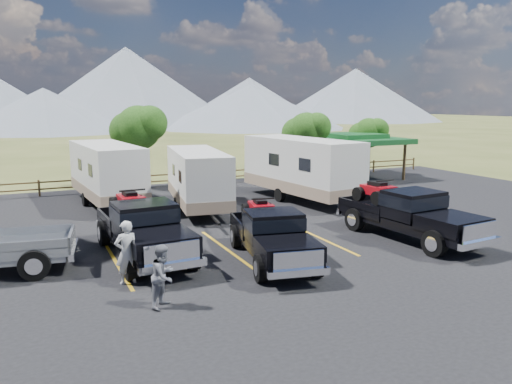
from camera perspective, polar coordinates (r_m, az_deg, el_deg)
name	(u,v)px	position (r m, az deg, el deg)	size (l,w,h in m)	color
ground	(332,276)	(16.21, 8.64, -9.51)	(320.00, 320.00, 0.00)	#414C20
asphalt_lot	(287,251)	(18.65, 3.55, -6.69)	(44.00, 34.00, 0.04)	black
stall_lines	(275,243)	(19.49, 2.15, -5.85)	(12.12, 5.50, 0.01)	gold
tree_ne_a	(306,131)	(34.51, 5.74, 6.94)	(3.11, 2.92, 4.76)	black
tree_ne_b	(368,133)	(38.71, 12.70, 6.57)	(2.77, 2.59, 4.27)	black
tree_north	(138,128)	(32.39, -13.32, 7.13)	(3.46, 3.24, 5.25)	black
rail_fence	(203,176)	(33.26, -6.10, 1.82)	(36.12, 0.12, 1.00)	brown
pavilion	(354,139)	(36.75, 11.18, 5.91)	(6.20, 6.20, 3.22)	brown
mountain_range	(26,90)	(118.69, -24.78, 10.50)	(209.00, 71.00, 20.00)	slate
rig_left	(143,227)	(18.12, -12.81, -3.89)	(2.58, 6.69, 2.20)	black
rig_center	(271,233)	(17.25, 1.78, -4.73)	(2.97, 6.16, 1.97)	black
rig_right	(408,212)	(20.84, 16.93, -2.24)	(2.77, 6.76, 2.20)	black
trailer_left	(107,173)	(27.52, -16.69, 2.06)	(3.04, 9.34, 3.23)	silver
trailer_center	(198,179)	(25.28, -6.66, 1.46)	(3.25, 8.71, 3.01)	silver
trailer_right	(301,168)	(27.67, 5.15, 2.72)	(3.55, 9.94, 3.44)	silver
person_a	(127,252)	(15.53, -14.57, -6.68)	(0.71, 0.47, 1.95)	silver
person_b	(164,276)	(13.67, -10.52, -9.38)	(0.83, 0.65, 1.71)	slate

